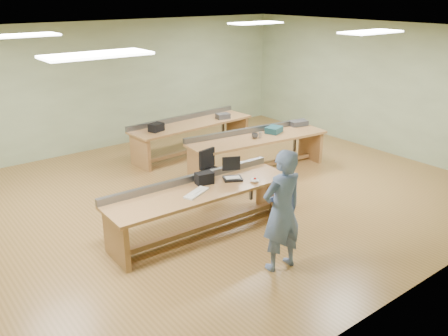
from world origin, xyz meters
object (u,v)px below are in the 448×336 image
(parts_bin_teal, at_px, (274,130))
(workbench_back, at_px, (191,131))
(mug, at_px, (255,136))
(task_chair, at_px, (213,178))
(laptop_base, at_px, (233,179))
(drinks_can, at_px, (260,135))
(workbench_front, at_px, (201,200))
(camera_bag, at_px, (204,178))
(parts_bin_grey, at_px, (298,123))
(person, at_px, (282,211))
(workbench_mid, at_px, (257,145))

(parts_bin_teal, bearing_deg, workbench_back, 118.60)
(parts_bin_teal, relative_size, mug, 2.72)
(task_chair, relative_size, parts_bin_teal, 2.32)
(laptop_base, relative_size, parts_bin_teal, 0.81)
(laptop_base, xyz_separation_m, drinks_can, (1.91, 1.45, 0.05))
(workbench_front, xyz_separation_m, task_chair, (1.06, 1.12, -0.25))
(camera_bag, relative_size, drinks_can, 2.16)
(parts_bin_grey, relative_size, drinks_can, 3.20)
(workbench_front, xyz_separation_m, person, (0.28, -1.52, 0.31))
(workbench_front, bearing_deg, workbench_back, 59.68)
(camera_bag, distance_m, parts_bin_grey, 4.01)
(workbench_back, bearing_deg, parts_bin_grey, -46.90)
(task_chair, bearing_deg, person, -117.17)
(workbench_front, relative_size, parts_bin_teal, 8.49)
(workbench_front, bearing_deg, drinks_can, 31.18)
(person, distance_m, parts_bin_teal, 4.14)
(workbench_back, bearing_deg, camera_bag, -124.50)
(workbench_mid, bearing_deg, workbench_back, 111.88)
(workbench_front, bearing_deg, workbench_mid, 32.99)
(workbench_back, height_order, person, person)
(laptop_base, bearing_deg, camera_bag, -170.24)
(camera_bag, xyz_separation_m, mug, (2.27, 1.38, -0.04))
(workbench_front, relative_size, workbench_back, 1.01)
(person, bearing_deg, workbench_mid, -122.42)
(workbench_front, distance_m, mug, 2.88)
(laptop_base, bearing_deg, task_chair, 95.96)
(mug, bearing_deg, camera_bag, -148.77)
(workbench_front, xyz_separation_m, workbench_mid, (2.56, 1.56, 0.00))
(camera_bag, xyz_separation_m, drinks_can, (2.37, 1.31, -0.03))
(task_chair, xyz_separation_m, parts_bin_grey, (2.82, 0.54, 0.49))
(parts_bin_teal, xyz_separation_m, mug, (-0.60, -0.06, -0.01))
(workbench_front, height_order, person, person)
(parts_bin_teal, bearing_deg, camera_bag, -153.46)
(parts_bin_teal, distance_m, parts_bin_grey, 0.84)
(workbench_back, relative_size, task_chair, 3.63)
(laptop_base, height_order, camera_bag, camera_bag)
(laptop_base, distance_m, mug, 2.36)
(workbench_back, height_order, camera_bag, camera_bag)
(workbench_mid, bearing_deg, laptop_base, -133.90)
(mug, bearing_deg, workbench_mid, 25.45)
(laptop_base, distance_m, camera_bag, 0.49)
(workbench_mid, height_order, workbench_back, same)
(workbench_back, relative_size, camera_bag, 11.27)
(workbench_mid, relative_size, laptop_base, 10.64)
(workbench_mid, height_order, camera_bag, camera_bag)
(workbench_front, relative_size, parts_bin_grey, 7.66)
(workbench_front, xyz_separation_m, parts_bin_grey, (3.88, 1.66, 0.24))
(laptop_base, bearing_deg, parts_bin_teal, 59.80)
(parts_bin_grey, bearing_deg, task_chair, -169.18)
(workbench_back, xyz_separation_m, drinks_can, (0.47, -1.90, 0.25))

